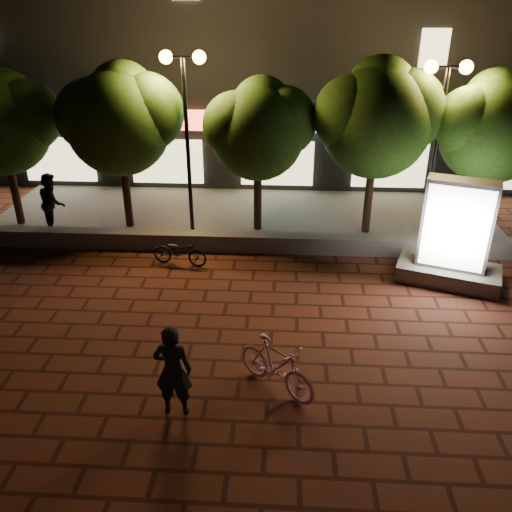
# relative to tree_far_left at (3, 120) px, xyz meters

# --- Properties ---
(ground) EXTENTS (80.00, 80.00, 0.00)m
(ground) POSITION_rel_tree_far_left_xyz_m (6.95, -5.46, -3.29)
(ground) COLOR #512319
(ground) RESTS_ON ground
(retaining_wall) EXTENTS (16.00, 0.45, 0.50)m
(retaining_wall) POSITION_rel_tree_far_left_xyz_m (6.95, -1.46, -3.04)
(retaining_wall) COLOR slate
(retaining_wall) RESTS_ON ground
(sidewalk) EXTENTS (16.00, 5.00, 0.08)m
(sidewalk) POSITION_rel_tree_far_left_xyz_m (6.95, 1.04, -3.25)
(sidewalk) COLOR slate
(sidewalk) RESTS_ON ground
(building_block) EXTENTS (28.00, 8.12, 11.30)m
(building_block) POSITION_rel_tree_far_left_xyz_m (6.94, 7.53, 1.70)
(building_block) COLOR black
(building_block) RESTS_ON ground
(tree_far_left) EXTENTS (3.36, 2.80, 4.63)m
(tree_far_left) POSITION_rel_tree_far_left_xyz_m (0.00, 0.00, 0.00)
(tree_far_left) COLOR #311B13
(tree_far_left) RESTS_ON sidewalk
(tree_left) EXTENTS (3.60, 3.00, 4.89)m
(tree_left) POSITION_rel_tree_far_left_xyz_m (3.50, 0.00, 0.15)
(tree_left) COLOR #311B13
(tree_left) RESTS_ON sidewalk
(tree_mid) EXTENTS (3.24, 2.70, 4.50)m
(tree_mid) POSITION_rel_tree_far_left_xyz_m (7.50, -0.00, -0.08)
(tree_mid) COLOR #311B13
(tree_mid) RESTS_ON sidewalk
(tree_right) EXTENTS (3.72, 3.10, 5.07)m
(tree_right) POSITION_rel_tree_far_left_xyz_m (10.80, 0.00, 0.27)
(tree_right) COLOR #311B13
(tree_right) RESTS_ON sidewalk
(tree_far_right) EXTENTS (3.48, 2.90, 4.76)m
(tree_far_right) POSITION_rel_tree_far_left_xyz_m (14.00, 0.00, 0.08)
(tree_far_right) COLOR #311B13
(tree_far_right) RESTS_ON sidewalk
(street_lamp_left) EXTENTS (1.26, 0.36, 5.18)m
(street_lamp_left) POSITION_rel_tree_far_left_xyz_m (5.45, -0.26, 0.74)
(street_lamp_left) COLOR black
(street_lamp_left) RESTS_ON sidewalk
(street_lamp_right) EXTENTS (1.26, 0.36, 4.98)m
(street_lamp_right) POSITION_rel_tree_far_left_xyz_m (12.45, -0.26, 0.60)
(street_lamp_right) COLOR black
(street_lamp_right) RESTS_ON sidewalk
(ad_kiosk) EXTENTS (2.76, 2.00, 2.70)m
(ad_kiosk) POSITION_rel_tree_far_left_xyz_m (12.48, -2.93, -2.21)
(ad_kiosk) COLOR slate
(ad_kiosk) RESTS_ON ground
(scooter_pink) EXTENTS (1.67, 1.52, 1.06)m
(scooter_pink) POSITION_rel_tree_far_left_xyz_m (8.20, -7.36, -2.76)
(scooter_pink) COLOR #C0789A
(scooter_pink) RESTS_ON ground
(rider) EXTENTS (0.66, 0.44, 1.78)m
(rider) POSITION_rel_tree_far_left_xyz_m (6.46, -8.04, -2.40)
(rider) COLOR black
(rider) RESTS_ON ground
(scooter_parked) EXTENTS (1.58, 0.78, 0.79)m
(scooter_parked) POSITION_rel_tree_far_left_xyz_m (5.49, -2.46, -2.90)
(scooter_parked) COLOR black
(scooter_parked) RESTS_ON ground
(pedestrian) EXTENTS (1.00, 1.09, 1.82)m
(pedestrian) POSITION_rel_tree_far_left_xyz_m (1.33, -0.60, -2.30)
(pedestrian) COLOR black
(pedestrian) RESTS_ON sidewalk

